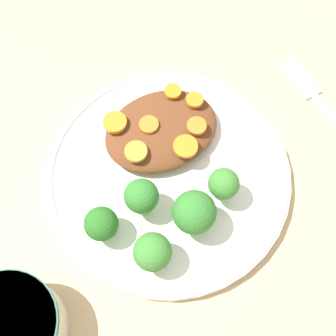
# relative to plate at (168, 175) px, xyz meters

# --- Properties ---
(ground_plane) EXTENTS (4.00, 4.00, 0.00)m
(ground_plane) POSITION_rel_plate_xyz_m (0.00, 0.00, -0.01)
(ground_plane) COLOR tan
(plate) EXTENTS (0.28, 0.28, 0.02)m
(plate) POSITION_rel_plate_xyz_m (0.00, 0.00, 0.00)
(plate) COLOR white
(plate) RESTS_ON ground_plane
(dip_bowl) EXTENTS (0.10, 0.10, 0.06)m
(dip_bowl) POSITION_rel_plate_xyz_m (0.21, 0.09, 0.02)
(dip_bowl) COLOR white
(dip_bowl) RESTS_ON ground_plane
(stew_mound) EXTENTS (0.13, 0.10, 0.03)m
(stew_mound) POSITION_rel_plate_xyz_m (-0.01, -0.05, 0.02)
(stew_mound) COLOR brown
(stew_mound) RESTS_ON plate
(broccoli_floret_0) EXTENTS (0.05, 0.05, 0.06)m
(broccoli_floret_0) POSITION_rel_plate_xyz_m (0.00, 0.06, 0.04)
(broccoli_floret_0) COLOR #7FA85B
(broccoli_floret_0) RESTS_ON plate
(broccoli_floret_1) EXTENTS (0.04, 0.04, 0.05)m
(broccoli_floret_1) POSITION_rel_plate_xyz_m (0.05, 0.08, 0.03)
(broccoli_floret_1) COLOR #759E51
(broccoli_floret_1) RESTS_ON plate
(broccoli_floret_2) EXTENTS (0.04, 0.04, 0.05)m
(broccoli_floret_2) POSITION_rel_plate_xyz_m (0.04, 0.02, 0.04)
(broccoli_floret_2) COLOR #7FA85B
(broccoli_floret_2) RESTS_ON plate
(broccoli_floret_3) EXTENTS (0.03, 0.03, 0.05)m
(broccoli_floret_3) POSITION_rel_plate_xyz_m (-0.04, 0.05, 0.04)
(broccoli_floret_3) COLOR #759E51
(broccoli_floret_3) RESTS_ON plate
(broccoli_floret_4) EXTENTS (0.04, 0.04, 0.05)m
(broccoli_floret_4) POSITION_rel_plate_xyz_m (0.09, 0.03, 0.03)
(broccoli_floret_4) COLOR #759E51
(broccoli_floret_4) RESTS_ON plate
(carrot_slice_0) EXTENTS (0.02, 0.02, 0.00)m
(carrot_slice_0) POSITION_rel_plate_xyz_m (-0.05, -0.03, 0.03)
(carrot_slice_0) COLOR orange
(carrot_slice_0) RESTS_ON stew_mound
(carrot_slice_1) EXTENTS (0.03, 0.03, 0.01)m
(carrot_slice_1) POSITION_rel_plate_xyz_m (0.03, -0.07, 0.03)
(carrot_slice_1) COLOR orange
(carrot_slice_1) RESTS_ON stew_mound
(carrot_slice_2) EXTENTS (0.02, 0.02, 0.00)m
(carrot_slice_2) POSITION_rel_plate_xyz_m (-0.00, -0.05, 0.03)
(carrot_slice_2) COLOR orange
(carrot_slice_2) RESTS_ON stew_mound
(carrot_slice_3) EXTENTS (0.03, 0.03, 0.00)m
(carrot_slice_3) POSITION_rel_plate_xyz_m (-0.03, -0.01, 0.03)
(carrot_slice_3) COLOR orange
(carrot_slice_3) RESTS_ON stew_mound
(carrot_slice_4) EXTENTS (0.02, 0.02, 0.00)m
(carrot_slice_4) POSITION_rel_plate_xyz_m (-0.04, -0.08, 0.03)
(carrot_slice_4) COLOR orange
(carrot_slice_4) RESTS_ON stew_mound
(carrot_slice_5) EXTENTS (0.02, 0.02, 0.00)m
(carrot_slice_5) POSITION_rel_plate_xyz_m (-0.06, -0.06, 0.03)
(carrot_slice_5) COLOR orange
(carrot_slice_5) RESTS_ON stew_mound
(carrot_slice_6) EXTENTS (0.03, 0.03, 0.00)m
(carrot_slice_6) POSITION_rel_plate_xyz_m (0.03, -0.03, 0.03)
(carrot_slice_6) COLOR orange
(carrot_slice_6) RESTS_ON stew_mound
(fork) EXTENTS (0.03, 0.20, 0.01)m
(fork) POSITION_rel_plate_xyz_m (-0.21, -0.01, -0.01)
(fork) COLOR #B6B6B6
(fork) RESTS_ON ground_plane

